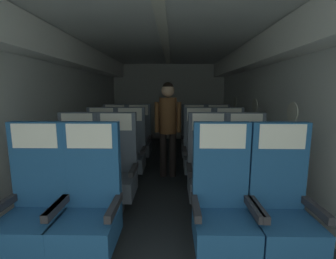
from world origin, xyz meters
The scene contains 19 objects.
ground centered at (0.00, 3.39, -0.01)m, with size 3.50×7.18×0.02m, color #23282D.
fuselage_shell centered at (0.00, 3.66, 1.61)m, with size 3.38×6.83×2.25m.
seat_a_left_window centered at (-0.99, 1.53, 0.48)m, with size 0.49×0.47×1.17m.
seat_a_left_aisle centered at (-0.54, 1.53, 0.48)m, with size 0.49×0.47×1.17m.
seat_a_right_aisle centered at (1.00, 1.55, 0.48)m, with size 0.49×0.47×1.17m.
seat_a_right_window centered at (0.53, 1.55, 0.48)m, with size 0.49×0.47×1.17m.
seat_b_left_window centered at (-1.00, 2.42, 0.48)m, with size 0.49×0.47×1.17m.
seat_b_left_aisle centered at (-0.54, 2.42, 0.48)m, with size 0.49×0.47×1.17m.
seat_b_right_aisle centered at (0.98, 2.42, 0.48)m, with size 0.49×0.47×1.17m.
seat_b_right_window centered at (0.54, 2.44, 0.48)m, with size 0.49×0.47×1.17m.
seat_c_left_window centered at (-0.99, 3.33, 0.48)m, with size 0.49×0.47×1.17m.
seat_c_left_aisle centered at (-0.54, 3.33, 0.48)m, with size 0.49×0.47×1.17m.
seat_c_right_aisle centered at (1.00, 3.32, 0.48)m, with size 0.49×0.47×1.17m.
seat_c_right_window centered at (0.53, 3.32, 0.48)m, with size 0.49×0.47×1.17m.
seat_d_left_window centered at (-0.99, 4.21, 0.48)m, with size 0.49×0.47×1.17m.
seat_d_left_aisle centered at (-0.53, 4.23, 0.48)m, with size 0.49×0.47×1.17m.
seat_d_right_aisle centered at (0.99, 4.23, 0.48)m, with size 0.49×0.47×1.17m.
seat_d_right_window centered at (0.53, 4.20, 0.48)m, with size 0.49×0.47×1.17m.
flight_attendant centered at (0.05, 3.58, 0.96)m, with size 0.43×0.28×1.56m.
Camera 1 is at (0.13, -0.23, 1.41)m, focal length 25.22 mm.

